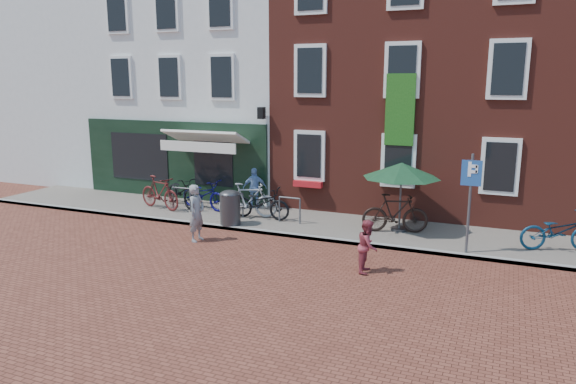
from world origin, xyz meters
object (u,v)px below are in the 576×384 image
at_px(parking_sign, 470,188).
at_px(bicycle_5, 395,213).
at_px(bicycle_0, 181,191).
at_px(bicycle_2, 204,194).
at_px(bicycle_3, 248,200).
at_px(bicycle_4, 261,203).
at_px(parasol, 402,168).
at_px(cafe_person, 255,188).
at_px(boy, 368,246).
at_px(bicycle_1, 160,193).
at_px(bicycle_6, 559,231).
at_px(litter_bin, 230,206).
at_px(woman, 197,213).

xyz_separation_m(parking_sign, bicycle_5, (-2.11, 1.17, -1.13)).
relative_size(bicycle_0, bicycle_2, 1.00).
distance_m(bicycle_3, bicycle_4, 0.43).
bearing_deg(bicycle_5, parasol, -35.73).
bearing_deg(cafe_person, bicycle_4, 96.44).
relative_size(parking_sign, bicycle_3, 1.35).
bearing_deg(boy, bicycle_5, -3.47).
xyz_separation_m(bicycle_1, bicycle_2, (1.41, 0.59, -0.06)).
xyz_separation_m(bicycle_3, bicycle_4, (0.43, 0.07, -0.06)).
relative_size(bicycle_5, bicycle_6, 0.97).
height_order(litter_bin, bicycle_6, litter_bin).
relative_size(boy, cafe_person, 0.90).
bearing_deg(bicycle_0, bicycle_2, -63.90).
height_order(parking_sign, bicycle_2, parking_sign).
distance_m(boy, bicycle_0, 8.61).
xyz_separation_m(bicycle_3, bicycle_6, (9.05, 0.12, -0.06)).
height_order(litter_bin, woman, woman).
distance_m(litter_bin, bicycle_4, 1.17).
bearing_deg(litter_bin, bicycle_6, 6.60).
relative_size(litter_bin, bicycle_1, 0.61).
bearing_deg(cafe_person, bicycle_0, -12.18).
bearing_deg(bicycle_5, bicycle_0, 70.65).
xyz_separation_m(litter_bin, bicycle_4, (0.57, 1.01, -0.08)).
xyz_separation_m(parking_sign, parasol, (-2.02, 1.41, 0.20)).
bearing_deg(parking_sign, woman, -168.00).
distance_m(cafe_person, bicycle_0, 2.69).
relative_size(boy, bicycle_3, 0.67).
xyz_separation_m(parasol, cafe_person, (-5.23, 0.90, -1.19)).
height_order(bicycle_0, bicycle_4, same).
bearing_deg(parasol, bicycle_5, -109.66).
bearing_deg(parking_sign, litter_bin, 179.51).
xyz_separation_m(bicycle_1, bicycle_4, (3.83, 0.14, -0.06)).
bearing_deg(bicycle_5, bicycle_1, 75.59).
height_order(bicycle_2, bicycle_3, bicycle_3).
bearing_deg(parasol, parking_sign, -34.93).
relative_size(litter_bin, woman, 0.71).
bearing_deg(bicycle_5, woman, 101.86).
bearing_deg(bicycle_1, litter_bin, -90.22).
bearing_deg(bicycle_3, parking_sign, -122.04).
bearing_deg(parking_sign, bicycle_3, 171.65).
bearing_deg(parasol, woman, -150.37).
relative_size(parking_sign, boy, 2.02).
xyz_separation_m(cafe_person, bicycle_2, (-1.59, -0.80, -0.19)).
bearing_deg(litter_bin, bicycle_4, 60.58).
relative_size(bicycle_3, bicycle_6, 0.97).
distance_m(bicycle_1, bicycle_4, 3.83).
bearing_deg(bicycle_4, bicycle_6, -90.46).
distance_m(boy, bicycle_3, 5.70).
distance_m(boy, bicycle_5, 3.29).
distance_m(woman, bicycle_4, 2.72).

